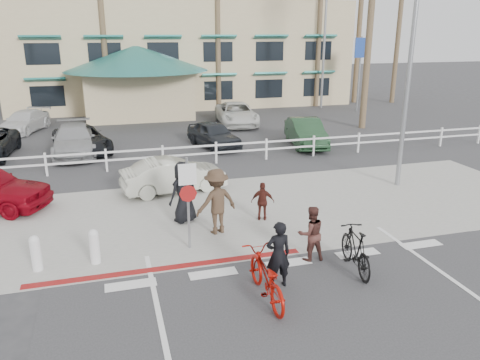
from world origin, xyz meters
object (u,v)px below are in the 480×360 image
object	(u,v)px
car_white_sedan	(174,175)
bike_black	(356,250)
sign_post	(188,199)

from	to	relation	value
car_white_sedan	bike_black	bearing A→B (deg)	-162.68
sign_post	car_white_sedan	bearing A→B (deg)	86.51
sign_post	bike_black	world-z (taller)	sign_post
bike_black	car_white_sedan	world-z (taller)	car_white_sedan
bike_black	car_white_sedan	distance (m)	8.09
bike_black	car_white_sedan	xyz separation A→B (m)	(-3.46, 7.31, 0.06)
sign_post	car_white_sedan	size ratio (longest dim) A/B	0.75
sign_post	car_white_sedan	distance (m)	5.00
sign_post	bike_black	xyz separation A→B (m)	(3.76, -2.39, -0.88)
bike_black	car_white_sedan	size ratio (longest dim) A/B	0.50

